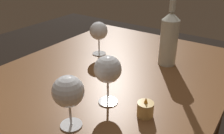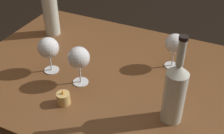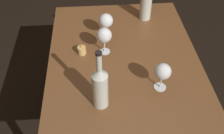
% 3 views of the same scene
% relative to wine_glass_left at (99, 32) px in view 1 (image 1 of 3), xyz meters
% --- Properties ---
extents(dining_table, '(1.30, 0.90, 0.74)m').
position_rel_wine_glass_left_xyz_m(dining_table, '(0.21, 0.17, -0.21)').
color(dining_table, brown).
rests_on(dining_table, ground).
extents(wine_glass_left, '(0.09, 0.09, 0.16)m').
position_rel_wine_glass_left_xyz_m(wine_glass_left, '(0.00, 0.00, 0.00)').
color(wine_glass_left, white).
rests_on(wine_glass_left, dining_table).
extents(wine_glass_right, '(0.09, 0.09, 0.17)m').
position_rel_wine_glass_left_xyz_m(wine_glass_right, '(0.32, 0.28, 0.01)').
color(wine_glass_right, white).
rests_on(wine_glass_right, dining_table).
extents(wine_glass_centre, '(0.09, 0.09, 0.16)m').
position_rel_wine_glass_left_xyz_m(wine_glass_centre, '(0.48, 0.26, 0.00)').
color(wine_glass_centre, white).
rests_on(wine_glass_centre, dining_table).
extents(wine_bottle, '(0.08, 0.08, 0.34)m').
position_rel_wine_glass_left_xyz_m(wine_bottle, '(-0.09, 0.32, 0.01)').
color(wine_bottle, silver).
rests_on(wine_bottle, dining_table).
extents(votive_candle, '(0.05, 0.05, 0.07)m').
position_rel_wine_glass_left_xyz_m(votive_candle, '(0.31, 0.42, -0.09)').
color(votive_candle, '#DBB266').
rests_on(votive_candle, dining_table).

